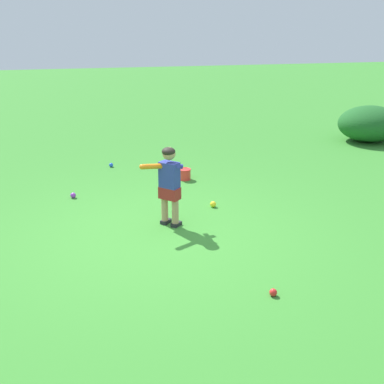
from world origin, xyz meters
TOP-DOWN VIEW (x-y plane):
  - ground_plane at (0.00, 0.00)m, footprint 40.00×40.00m
  - child_batter at (-0.28, 0.20)m, footprint 0.35×0.60m
  - play_ball_far_left at (-0.79, 0.93)m, footprint 0.09×0.09m
  - play_ball_midfield at (-3.09, -0.44)m, footprint 0.08×0.08m
  - play_ball_by_bucket at (1.66, 0.94)m, footprint 0.08×0.08m
  - play_ball_far_right at (-1.59, -1.09)m, footprint 0.08×0.08m
  - toy_bucket at (-2.11, 0.75)m, footprint 0.22×0.22m
  - shrub_left_background at (-3.90, 5.22)m, footprint 1.21×1.40m

SIDE VIEW (x-z plane):
  - ground_plane at x=0.00m, z-range 0.00..0.00m
  - play_ball_midfield at x=-3.09m, z-range 0.00..0.08m
  - play_ball_by_bucket at x=1.66m, z-range 0.00..0.08m
  - play_ball_far_right at x=-1.59m, z-range 0.00..0.08m
  - play_ball_far_left at x=-0.79m, z-range 0.00..0.09m
  - toy_bucket at x=-2.11m, z-range 0.00..0.19m
  - shrub_left_background at x=-3.90m, z-range 0.00..0.77m
  - child_batter at x=-0.28m, z-range 0.11..1.19m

